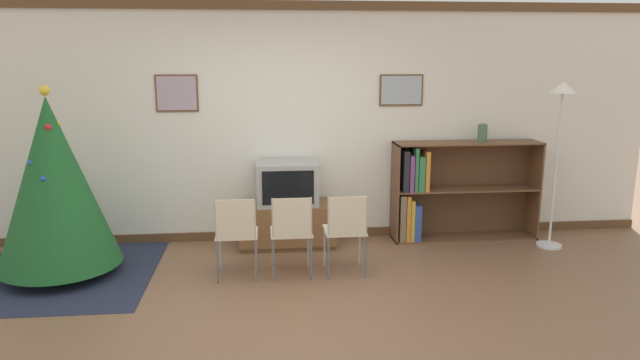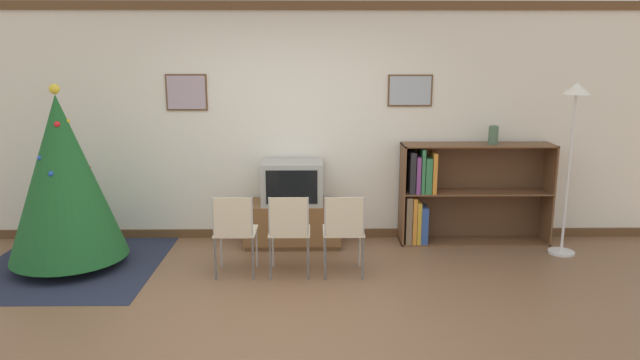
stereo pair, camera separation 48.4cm
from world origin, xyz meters
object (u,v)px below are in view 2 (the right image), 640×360
object	(u,v)px
folding_chair_left	(235,230)
vase	(493,135)
tv_console	(293,224)
standing_lamp	(573,124)
folding_chair_center	(289,230)
television	(292,182)
christmas_tree	(63,178)
bookshelf	(448,194)
folding_chair_right	(344,230)

from	to	relation	value
folding_chair_left	vase	distance (m)	3.05
tv_console	standing_lamp	distance (m)	3.18
tv_console	folding_chair_center	bearing A→B (deg)	-90.00
folding_chair_left	standing_lamp	bearing A→B (deg)	10.13
vase	folding_chair_center	bearing A→B (deg)	-155.56
vase	standing_lamp	distance (m)	0.82
television	folding_chair_left	distance (m)	1.11
christmas_tree	television	world-z (taller)	christmas_tree
folding_chair_left	bookshelf	xyz separation A→B (m)	(2.30, 1.04, 0.09)
standing_lamp	vase	bearing A→B (deg)	150.41
folding_chair_center	standing_lamp	xyz separation A→B (m)	(2.94, 0.62, 0.94)
folding_chair_center	vase	world-z (taller)	vase
christmas_tree	vase	bearing A→B (deg)	9.15
television	folding_chair_right	xyz separation A→B (m)	(0.53, -0.94, -0.26)
tv_console	vase	world-z (taller)	vase
christmas_tree	television	distance (m)	2.35
christmas_tree	television	bearing A→B (deg)	16.07
bookshelf	standing_lamp	size ratio (longest dim) A/B	0.92
christmas_tree	vase	xyz separation A→B (m)	(4.49, 0.72, 0.33)
vase	standing_lamp	bearing A→B (deg)	-29.59
tv_console	vase	size ratio (longest dim) A/B	5.15
tv_console	folding_chair_right	world-z (taller)	folding_chair_right
tv_console	folding_chair_left	bearing A→B (deg)	-119.10
folding_chair_left	bookshelf	distance (m)	2.53
tv_console	vase	distance (m)	2.46
christmas_tree	folding_chair_left	distance (m)	1.81
folding_chair_left	bookshelf	world-z (taller)	bookshelf
standing_lamp	folding_chair_right	bearing A→B (deg)	-165.61
vase	standing_lamp	world-z (taller)	standing_lamp
vase	television	bearing A→B (deg)	-178.09
vase	tv_console	bearing A→B (deg)	-178.15
tv_console	standing_lamp	size ratio (longest dim) A/B	0.58
television	vase	xyz separation A→B (m)	(2.24, 0.07, 0.52)
folding_chair_left	bookshelf	size ratio (longest dim) A/B	0.48
christmas_tree	tv_console	xyz separation A→B (m)	(2.25, 0.65, -0.68)
tv_console	folding_chair_right	distance (m)	1.11
folding_chair_left	folding_chair_right	xyz separation A→B (m)	(1.05, 0.00, 0.00)
christmas_tree	folding_chair_right	world-z (taller)	christmas_tree
folding_chair_center	folding_chair_right	distance (m)	0.53
television	bookshelf	xyz separation A→B (m)	(1.78, 0.09, -0.16)
folding_chair_left	folding_chair_center	bearing A→B (deg)	0.00
christmas_tree	tv_console	size ratio (longest dim) A/B	1.71
folding_chair_left	christmas_tree	bearing A→B (deg)	170.29
folding_chair_center	folding_chair_right	size ratio (longest dim) A/B	1.00
folding_chair_left	folding_chair_right	distance (m)	1.05
bookshelf	folding_chair_right	bearing A→B (deg)	-140.25
folding_chair_center	folding_chair_left	bearing A→B (deg)	180.00
christmas_tree	standing_lamp	bearing A→B (deg)	3.58
christmas_tree	folding_chair_center	world-z (taller)	christmas_tree
bookshelf	vase	distance (m)	0.83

